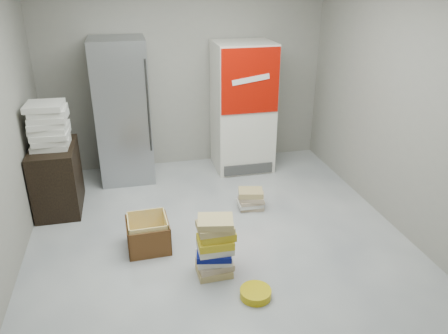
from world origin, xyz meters
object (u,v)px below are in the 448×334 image
Objects in this scene: steel_fridge at (123,112)px; wood_shelf at (57,178)px; coke_cooler at (243,107)px; cardboard_box at (148,236)px; phonebook_stack_main at (215,246)px.

steel_fridge is 1.23m from wood_shelf.
steel_fridge reaches higher than wood_shelf.
coke_cooler is 4.06× the size of cardboard_box.
cardboard_box is (-0.59, 0.57, -0.16)m from phonebook_stack_main.
wood_shelf is 1.80× the size of cardboard_box.
phonebook_stack_main is 1.36× the size of cardboard_box.
coke_cooler is (1.65, -0.01, -0.05)m from steel_fridge.
phonebook_stack_main is (0.74, -2.40, -0.65)m from steel_fridge.
phonebook_stack_main is at bearing -46.71° from wood_shelf.
wood_shelf reaches higher than cardboard_box.
wood_shelf is 1.33× the size of phonebook_stack_main.
wood_shelf is at bearing -163.72° from coke_cooler.
wood_shelf reaches higher than phonebook_stack_main.
steel_fridge is 2.37× the size of wood_shelf.
coke_cooler is at bearing 48.58° from cardboard_box.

